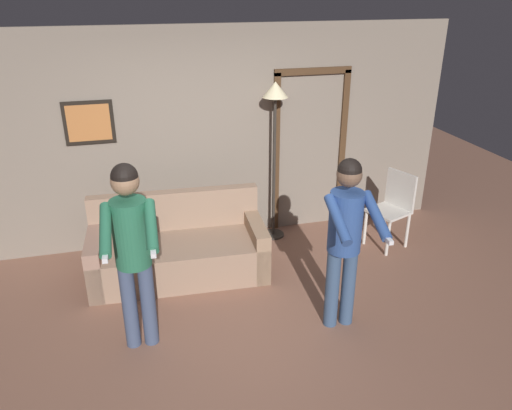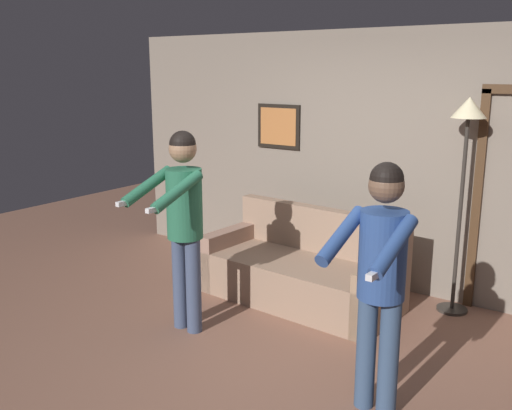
{
  "view_description": "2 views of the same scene",
  "coord_description": "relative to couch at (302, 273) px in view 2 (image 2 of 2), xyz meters",
  "views": [
    {
      "loc": [
        -0.83,
        -3.76,
        3.0
      ],
      "look_at": [
        0.18,
        -0.01,
        1.27
      ],
      "focal_mm": 35.0,
      "sensor_mm": 36.0,
      "label": 1
    },
    {
      "loc": [
        2.27,
        -3.37,
        2.21
      ],
      "look_at": [
        -0.1,
        -0.03,
        1.23
      ],
      "focal_mm": 40.0,
      "sensor_mm": 36.0,
      "label": 2
    }
  ],
  "objects": [
    {
      "name": "person_standing_right",
      "position": [
        1.36,
        -1.33,
        0.73
      ],
      "size": [
        0.45,
        0.69,
        1.67
      ],
      "color": "#395173",
      "rests_on": "ground_plane"
    },
    {
      "name": "back_wall_assembly",
      "position": [
        0.41,
        0.85,
        1.02
      ],
      "size": [
        6.4,
        0.1,
        2.6
      ],
      "color": "gray",
      "rests_on": "ground_plane"
    },
    {
      "name": "ground_plane",
      "position": [
        0.4,
        -1.16,
        -0.28
      ],
      "size": [
        12.0,
        12.0,
        0.0
      ],
      "primitive_type": "plane",
      "color": "#8C5F4B"
    },
    {
      "name": "person_standing_left",
      "position": [
        -0.48,
        -1.14,
        0.77
      ],
      "size": [
        0.45,
        0.71,
        1.73
      ],
      "color": "#41506F",
      "rests_on": "ground_plane"
    },
    {
      "name": "couch",
      "position": [
        0.0,
        0.0,
        0.0
      ],
      "size": [
        1.94,
        0.95,
        0.87
      ],
      "color": "#9D7D65",
      "rests_on": "ground_plane"
    },
    {
      "name": "torchiere_lamp",
      "position": [
        1.29,
        0.6,
        1.33
      ],
      "size": [
        0.3,
        0.3,
        1.98
      ],
      "color": "#332D28",
      "rests_on": "ground_plane"
    }
  ]
}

